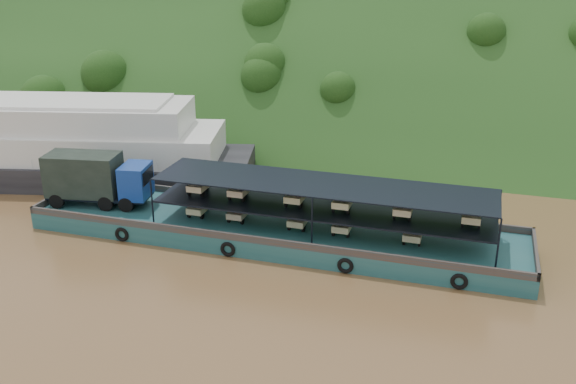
% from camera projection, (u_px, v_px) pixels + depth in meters
% --- Properties ---
extents(ground, '(160.00, 160.00, 0.00)m').
position_uv_depth(ground, '(303.00, 255.00, 43.19)').
color(ground, brown).
rests_on(ground, ground).
extents(hillside, '(140.00, 39.60, 39.60)m').
position_uv_depth(hillside, '(387.00, 124.00, 75.33)').
color(hillside, '#1A3A15').
rests_on(hillside, ground).
extents(cargo_barge, '(35.06, 7.18, 5.10)m').
position_uv_depth(cargo_barge, '(247.00, 220.00, 45.51)').
color(cargo_barge, '#15474C').
rests_on(cargo_barge, ground).
extents(passenger_ferry, '(36.40, 16.84, 7.15)m').
position_uv_depth(passenger_ferry, '(51.00, 144.00, 56.62)').
color(passenger_ferry, black).
rests_on(passenger_ferry, ground).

